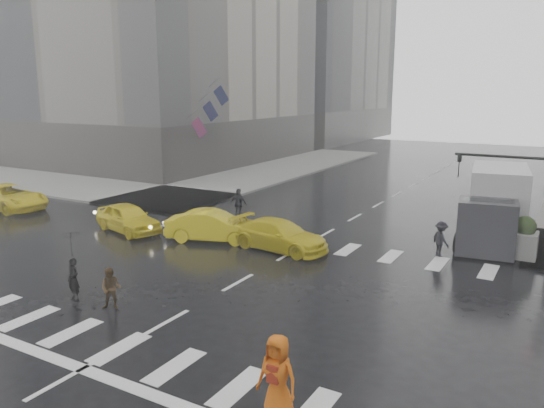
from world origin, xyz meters
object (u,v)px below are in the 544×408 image
Objects in this scene: traffic_signal_pole at (529,187)px; taxi_front at (128,218)px; pedestrian_brown at (111,289)px; pedestrian_orange at (277,377)px; box_truck at (495,204)px; taxi_mid at (213,226)px.

taxi_front is at bearing -165.32° from traffic_signal_pole.
pedestrian_brown is at bearing -122.75° from taxi_front.
pedestrian_orange is at bearing -109.18° from taxi_front.
pedestrian_orange is at bearing -104.85° from box_truck.
box_truck reaches higher than pedestrian_brown.
traffic_signal_pole is at bearing 17.45° from pedestrian_brown.
taxi_mid is at bearing -163.48° from traffic_signal_pole.
taxi_front is 17.95m from box_truck.
traffic_signal_pole is 2.30× the size of pedestrian_orange.
pedestrian_brown is 8.07m from pedestrian_orange.
taxi_front is at bearing 146.28° from pedestrian_orange.
box_truck is at bearing 83.95° from pedestrian_orange.
pedestrian_orange is at bearing -157.47° from taxi_mid.
taxi_front is 4.83m from taxi_mid.
pedestrian_brown is 9.97m from taxi_front.
pedestrian_brown is 0.72× the size of pedestrian_orange.
pedestrian_brown is 17.62m from box_truck.
traffic_signal_pole is 18.69m from taxi_front.
box_truck is (2.09, 17.09, 0.89)m from pedestrian_orange.
taxi_mid is (-1.88, 8.23, 0.03)m from pedestrian_brown.
pedestrian_orange reaches higher than taxi_mid.
traffic_signal_pole is at bearing -92.77° from taxi_mid.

